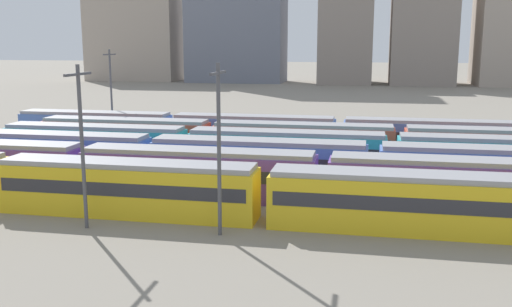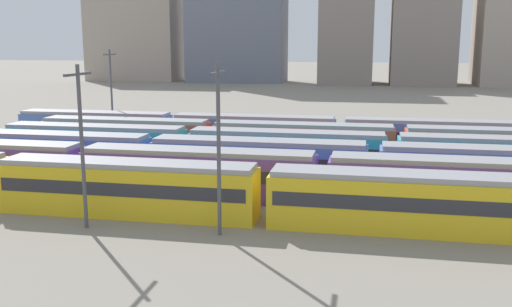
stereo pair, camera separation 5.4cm
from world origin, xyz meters
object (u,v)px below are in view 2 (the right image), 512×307
object	(u,v)px
train_track_5	(339,134)
train_track_3	(286,151)
catenary_pole_0	(219,142)
catenary_pole_1	(111,90)
train_track_2	(498,171)
train_track_1	(198,173)
train_track_4	(303,141)
catenary_pole_2	(82,139)

from	to	relation	value
train_track_5	train_track_3	bearing A→B (deg)	-112.41
train_track_3	catenary_pole_0	xyz separation A→B (m)	(-1.45, -18.57, 3.90)
catenary_pole_1	train_track_2	bearing A→B (deg)	-24.68
train_track_3	catenary_pole_1	world-z (taller)	catenary_pole_1
train_track_3	train_track_5	distance (m)	11.25
catenary_pole_0	train_track_1	bearing A→B (deg)	115.21
train_track_5	catenary_pole_0	xyz separation A→B (m)	(-5.74, -28.97, 3.90)
train_track_1	catenary_pole_1	xyz separation A→B (m)	(-18.01, 23.84, 4.08)
train_track_1	catenary_pole_1	size ratio (longest dim) A/B	5.14
train_track_2	train_track_5	bearing A→B (deg)	129.76
train_track_1	train_track_5	size ratio (longest dim) A/B	0.75
train_track_1	train_track_3	size ratio (longest dim) A/B	1.00
train_track_2	train_track_4	distance (m)	19.39
train_track_4	catenary_pole_1	xyz separation A→B (m)	(-24.21, 8.24, 4.08)
train_track_4	catenary_pole_1	world-z (taller)	catenary_pole_1
catenary_pole_2	catenary_pole_1	bearing A→B (deg)	112.10
train_track_1	catenary_pole_2	size ratio (longest dim) A/B	5.38
train_track_1	train_track_4	distance (m)	16.79
catenary_pole_0	catenary_pole_2	size ratio (longest dim) A/B	1.01
train_track_5	catenary_pole_1	size ratio (longest dim) A/B	6.88
train_track_3	train_track_2	bearing A→B (deg)	-16.76
train_track_3	catenary_pole_2	world-z (taller)	catenary_pole_2
train_track_3	train_track_4	xyz separation A→B (m)	(0.91, 5.20, 0.00)
train_track_3	train_track_1	bearing A→B (deg)	-116.99
train_track_5	catenary_pole_1	world-z (taller)	catenary_pole_1
train_track_3	catenary_pole_1	distance (m)	27.21
train_track_2	train_track_4	size ratio (longest dim) A/B	1.68
train_track_5	catenary_pole_0	distance (m)	29.79
train_track_1	train_track_3	xyz separation A→B (m)	(5.30, 10.40, 0.00)
train_track_5	catenary_pole_0	size ratio (longest dim) A/B	7.11
train_track_5	catenary_pole_0	world-z (taller)	catenary_pole_0
train_track_5	catenary_pole_2	world-z (taller)	catenary_pole_2
catenary_pole_0	catenary_pole_1	size ratio (longest dim) A/B	0.97
train_track_3	catenary_pole_0	distance (m)	19.04
train_track_1	catenary_pole_0	xyz separation A→B (m)	(3.85, -8.17, 3.90)
train_track_4	catenary_pole_2	world-z (taller)	catenary_pole_2
train_track_3	train_track_4	bearing A→B (deg)	80.12
train_track_2	train_track_3	size ratio (longest dim) A/B	1.68
train_track_5	catenary_pole_1	distance (m)	28.06
catenary_pole_0	catenary_pole_2	world-z (taller)	catenary_pole_0
train_track_5	train_track_4	bearing A→B (deg)	-123.05
train_track_3	catenary_pole_2	size ratio (longest dim) A/B	5.38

